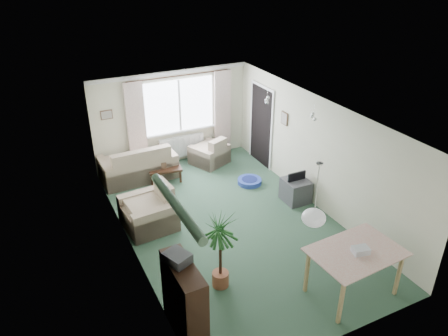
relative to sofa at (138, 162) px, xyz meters
name	(u,v)px	position (x,y,z in m)	size (l,w,h in m)	color
ground	(231,224)	(1.10, -2.75, -0.44)	(6.50, 6.50, 0.00)	#2D4B38
window	(179,105)	(1.30, 0.48, 1.06)	(1.80, 0.03, 1.30)	white
curtain_rod	(179,76)	(1.30, 0.40, 1.83)	(2.60, 0.03, 0.03)	black
curtain_left	(136,123)	(0.15, 0.38, 0.83)	(0.45, 0.08, 2.00)	beige
curtain_right	(222,109)	(2.45, 0.38, 0.83)	(0.45, 0.08, 2.00)	beige
radiator	(182,146)	(1.30, 0.44, -0.04)	(1.20, 0.10, 0.55)	white
doorway	(261,126)	(3.08, -0.55, 0.56)	(0.03, 0.95, 2.00)	black
pendant_lamp	(314,218)	(1.30, -5.05, 1.04)	(0.36, 0.36, 0.36)	white
tinsel_garland	(177,206)	(-0.82, -5.05, 1.84)	(1.60, 1.60, 0.12)	#196626
bauble_cluster_a	(267,98)	(2.40, -1.85, 1.78)	(0.20, 0.20, 0.20)	silver
bauble_cluster_b	(314,114)	(2.70, -3.05, 1.78)	(0.20, 0.20, 0.20)	silver
wall_picture_back	(106,115)	(-0.50, 0.48, 1.11)	(0.28, 0.03, 0.22)	brown
wall_picture_right	(285,118)	(3.08, -1.55, 1.11)	(0.03, 0.24, 0.30)	brown
sofa	(138,162)	(0.00, 0.00, 0.00)	(1.76, 0.93, 0.88)	beige
armchair_corner	(209,150)	(1.87, -0.02, -0.07)	(0.82, 0.78, 0.74)	beige
armchair_left	(148,207)	(-0.40, -2.08, 0.00)	(0.99, 0.94, 0.89)	beige
coffee_table	(165,174)	(0.52, -0.44, -0.27)	(0.77, 0.43, 0.35)	black
photo_frame	(164,166)	(0.50, -0.47, -0.01)	(0.12, 0.02, 0.16)	brown
bookshelf	(184,300)	(-0.74, -4.91, 0.17)	(0.33, 0.99, 1.21)	black
hifi_box	(177,258)	(-0.77, -4.79, 0.84)	(0.28, 0.35, 0.14)	#37373C
houseplant	(220,252)	(0.14, -4.26, 0.26)	(0.60, 0.60, 1.39)	#1D562F
dining_table	(353,273)	(1.96, -5.35, -0.03)	(1.32, 0.88, 0.83)	tan
gift_box	(361,251)	(1.98, -5.41, 0.45)	(0.25, 0.18, 0.12)	silver
tv_cube	(296,190)	(2.80, -2.56, -0.18)	(0.51, 0.57, 0.51)	#3C3C41
pet_bed	(250,181)	(2.28, -1.44, -0.38)	(0.57, 0.57, 0.11)	#214597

